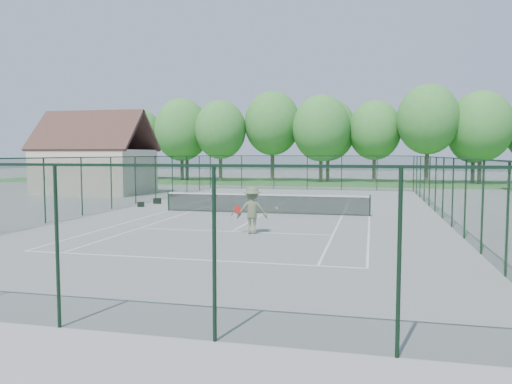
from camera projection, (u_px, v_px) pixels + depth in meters
ground at (264, 213)px, 26.67m from camera, size 140.00×140.00×0.00m
grass_far at (321, 182)px, 55.80m from camera, size 80.00×16.00×0.01m
court_lines at (264, 213)px, 26.67m from camera, size 11.05×23.85×0.01m
tennis_net at (264, 203)px, 26.63m from camera, size 11.08×0.08×1.10m
fence_enclosure at (264, 184)px, 26.55m from camera, size 18.05×36.05×3.02m
utility_building at (95, 154)px, 39.76m from camera, size 8.60×6.27×6.63m
tree_line_far at (321, 128)px, 55.34m from camera, size 39.40×6.40×9.70m
sports_bag_a at (157, 201)px, 31.79m from camera, size 0.46×0.30×0.35m
sports_bag_b at (141, 204)px, 29.93m from camera, size 0.43×0.33×0.30m
tennis_player at (252, 210)px, 19.86m from camera, size 1.85×0.93×1.88m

